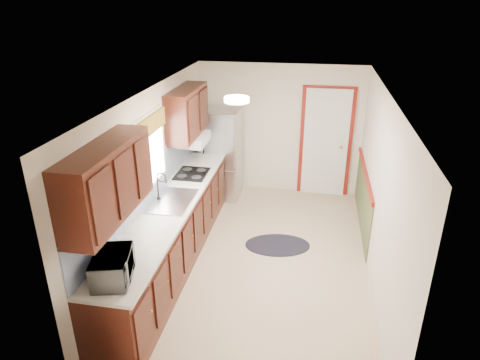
% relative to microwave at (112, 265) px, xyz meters
% --- Properties ---
extents(room_shell, '(3.20, 5.20, 2.52)m').
position_rel_microwave_xyz_m(room_shell, '(1.20, 1.95, 0.09)').
color(room_shell, tan).
rests_on(room_shell, ground).
extents(kitchen_run, '(0.63, 4.00, 2.20)m').
position_rel_microwave_xyz_m(kitchen_run, '(-0.04, 1.66, -0.30)').
color(kitchen_run, '#38140C').
rests_on(kitchen_run, ground).
extents(back_wall_trim, '(1.12, 2.30, 2.08)m').
position_rel_microwave_xyz_m(back_wall_trim, '(2.19, 4.16, -0.22)').
color(back_wall_trim, maroon).
rests_on(back_wall_trim, ground).
extents(ceiling_fixture, '(0.30, 0.30, 0.06)m').
position_rel_microwave_xyz_m(ceiling_fixture, '(0.90, 1.75, 1.25)').
color(ceiling_fixture, '#FFD88C').
rests_on(ceiling_fixture, room_shell).
extents(microwave, '(0.40, 0.57, 0.35)m').
position_rel_microwave_xyz_m(microwave, '(0.00, 0.00, 0.00)').
color(microwave, white).
rests_on(microwave, kitchen_run).
extents(refrigerator, '(0.69, 0.69, 1.64)m').
position_rel_microwave_xyz_m(refrigerator, '(0.18, 4.00, -0.29)').
color(refrigerator, '#B7B7BC').
rests_on(refrigerator, ground).
extents(rug, '(1.07, 0.78, 0.01)m').
position_rel_microwave_xyz_m(rug, '(1.40, 2.39, -1.11)').
color(rug, black).
rests_on(rug, ground).
extents(cooktop, '(0.47, 0.56, 0.02)m').
position_rel_microwave_xyz_m(cooktop, '(0.01, 2.70, -0.16)').
color(cooktop, black).
rests_on(cooktop, kitchen_run).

